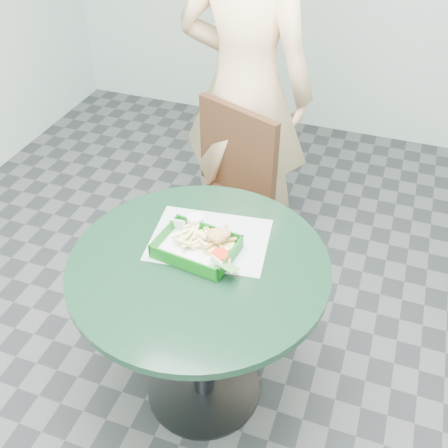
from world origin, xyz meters
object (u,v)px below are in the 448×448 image
(diner_person, at_px, (246,46))
(sauce_ramekin, at_px, (191,224))
(cafe_table, at_px, (200,299))
(food_basket, at_px, (197,253))
(dining_chair, at_px, (229,193))
(crab_sandwich, at_px, (217,241))

(diner_person, distance_m, sauce_ramekin, 0.95)
(cafe_table, xyz_separation_m, diner_person, (-0.17, 1.03, 0.56))
(cafe_table, xyz_separation_m, food_basket, (-0.02, 0.04, 0.19))
(food_basket, height_order, sauce_ramekin, sauce_ramekin)
(cafe_table, bearing_deg, food_basket, 120.42)
(sauce_ramekin, bearing_deg, dining_chair, 95.01)
(diner_person, bearing_deg, sauce_ramekin, 99.22)
(cafe_table, relative_size, food_basket, 3.39)
(crab_sandwich, bearing_deg, diner_person, 102.04)
(food_basket, bearing_deg, dining_chair, 99.57)
(crab_sandwich, bearing_deg, sauce_ramekin, 155.86)
(crab_sandwich, bearing_deg, dining_chair, 105.16)
(diner_person, height_order, sauce_ramekin, diner_person)
(cafe_table, height_order, sauce_ramekin, sauce_ramekin)
(cafe_table, bearing_deg, sauce_ramekin, 120.93)
(diner_person, height_order, crab_sandwich, diner_person)
(cafe_table, xyz_separation_m, sauce_ramekin, (-0.09, 0.15, 0.22))
(diner_person, relative_size, sauce_ramekin, 38.22)
(diner_person, xyz_separation_m, crab_sandwich, (0.20, -0.94, -0.34))
(dining_chair, relative_size, sauce_ramekin, 15.54)
(sauce_ramekin, bearing_deg, food_basket, -58.89)
(cafe_table, relative_size, diner_person, 0.40)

